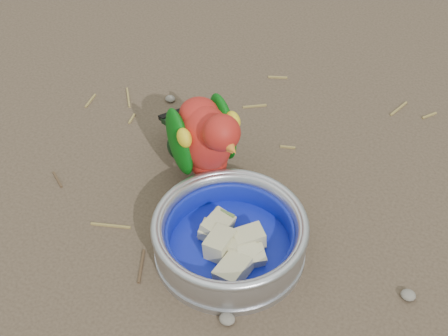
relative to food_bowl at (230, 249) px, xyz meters
The scene contains 6 objects.
ground 0.04m from the food_bowl, 102.63° to the right, with size 60.00×60.00×0.00m, color #4B3B2C.
food_bowl is the anchor object (origin of this frame).
bowl_wall 0.03m from the food_bowl, ahead, with size 0.20×0.20×0.04m, color #B2B2BA, non-canonical shape.
fruit_wedges 0.02m from the food_bowl, ahead, with size 0.12×0.12×0.03m, color #BEB687, non-canonical shape.
lory_parrot 0.15m from the food_bowl, 131.33° to the left, with size 0.09×0.20×0.16m, color #A81D16, non-canonical shape.
ground_debris 0.03m from the food_bowl, 126.04° to the left, with size 0.90×0.80×0.01m, color olive, non-canonical shape.
Camera 1 is at (0.27, -0.48, 0.73)m, focal length 55.00 mm.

